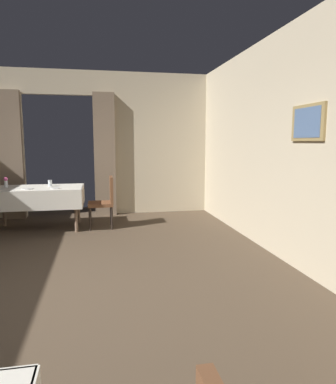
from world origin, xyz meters
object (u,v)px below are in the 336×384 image
Objects in this scene: dining_table_mid at (38,193)px; plate_mid_d at (27,189)px; chair_mid_right at (105,199)px; flower_vase_mid at (6,182)px; plate_mid_c at (55,188)px; glass_mid_b at (50,183)px.

dining_table_mid is 7.96× the size of plate_mid_d.
flower_vase_mid is at bearing 172.30° from chair_mid_right.
plate_mid_d is at bearing -122.98° from dining_table_mid.
plate_mid_d is at bearing 177.21° from plate_mid_c.
dining_table_mid is at bearing -11.73° from flower_vase_mid.
dining_table_mid is 8.63× the size of flower_vase_mid.
glass_mid_b reaches higher than dining_table_mid.
plate_mid_c is at bearing -21.19° from flower_vase_mid.
plate_mid_d is (-1.30, -0.08, 0.24)m from chair_mid_right.
chair_mid_right is (1.17, -0.12, -0.13)m from dining_table_mid.
dining_table_mid is at bearing 174.20° from chair_mid_right.
chair_mid_right is at bearing -5.80° from dining_table_mid.
flower_vase_mid is 0.75m from glass_mid_b.
glass_mid_b is at bearing 166.97° from chair_mid_right.
flower_vase_mid is 0.92× the size of plate_mid_d.
chair_mid_right is 5.04× the size of plate_mid_c.
dining_table_mid is at bearing 57.02° from plate_mid_d.
dining_table_mid is 1.69× the size of chair_mid_right.
plate_mid_d is at bearing -137.48° from glass_mid_b.
flower_vase_mid reaches higher than plate_mid_d.
dining_table_mid is at bearing 145.54° from plate_mid_c.
flower_vase_mid is at bearing 142.57° from plate_mid_d.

